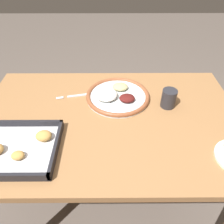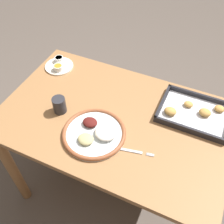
% 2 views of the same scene
% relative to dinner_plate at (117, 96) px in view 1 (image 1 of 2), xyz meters
% --- Properties ---
extents(ground_plane, '(8.00, 8.00, 0.00)m').
position_rel_dinner_plate_xyz_m(ground_plane, '(0.04, 0.14, -0.78)').
color(ground_plane, '#564C44').
extents(dining_table, '(1.15, 0.73, 0.76)m').
position_rel_dinner_plate_xyz_m(dining_table, '(0.04, 0.14, -0.14)').
color(dining_table, olive).
rests_on(dining_table, ground_plane).
extents(dinner_plate, '(0.30, 0.30, 0.05)m').
position_rel_dinner_plate_xyz_m(dinner_plate, '(0.00, 0.00, 0.00)').
color(dinner_plate, silver).
rests_on(dinner_plate, dining_table).
extents(fork, '(0.21, 0.06, 0.00)m').
position_rel_dinner_plate_xyz_m(fork, '(0.18, -0.02, -0.01)').
color(fork, silver).
rests_on(fork, dining_table).
extents(baking_tray, '(0.35, 0.26, 0.04)m').
position_rel_dinner_plate_xyz_m(baking_tray, '(0.39, 0.32, -0.00)').
color(baking_tray, black).
rests_on(baking_tray, dining_table).
extents(drinking_cup, '(0.07, 0.07, 0.08)m').
position_rel_dinner_plate_xyz_m(drinking_cup, '(-0.23, 0.06, 0.03)').
color(drinking_cup, '#28282D').
rests_on(drinking_cup, dining_table).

